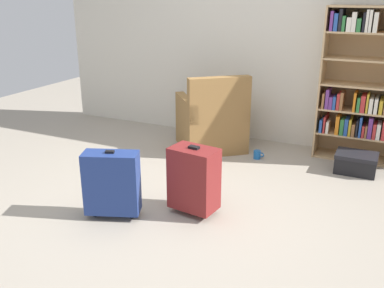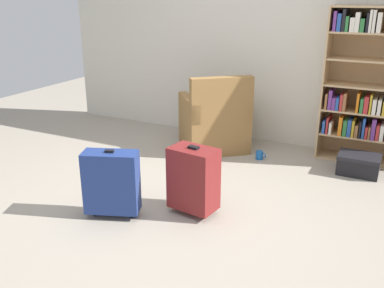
% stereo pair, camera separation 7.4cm
% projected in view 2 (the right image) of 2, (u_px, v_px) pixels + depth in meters
% --- Properties ---
extents(ground_plane, '(9.40, 9.40, 0.00)m').
position_uv_depth(ground_plane, '(176.00, 209.00, 3.71)').
color(ground_plane, '#9E9384').
extents(back_wall, '(5.37, 0.10, 2.60)m').
position_uv_depth(back_wall, '(262.00, 33.00, 5.10)').
color(back_wall, beige).
rests_on(back_wall, ground).
extents(bookshelf, '(0.88, 0.34, 1.64)m').
position_uv_depth(bookshelf, '(367.00, 86.00, 4.55)').
color(bookshelf, tan).
rests_on(bookshelf, ground).
extents(armchair, '(0.99, 0.99, 0.90)m').
position_uv_depth(armchair, '(215.00, 123.00, 5.05)').
color(armchair, olive).
rests_on(armchair, ground).
extents(mug, '(0.12, 0.08, 0.10)m').
position_uv_depth(mug, '(260.00, 155.00, 4.81)').
color(mug, '#1959A5').
rests_on(mug, ground).
extents(storage_box, '(0.41, 0.31, 0.20)m').
position_uv_depth(storage_box, '(359.00, 164.00, 4.41)').
color(storage_box, black).
rests_on(storage_box, ground).
extents(suitcase_dark_red, '(0.41, 0.29, 0.60)m').
position_uv_depth(suitcase_dark_red, '(193.00, 179.00, 3.56)').
color(suitcase_dark_red, maroon).
rests_on(suitcase_dark_red, ground).
extents(suitcase_navy_blue, '(0.48, 0.34, 0.58)m').
position_uv_depth(suitcase_navy_blue, '(112.00, 182.00, 3.51)').
color(suitcase_navy_blue, navy).
rests_on(suitcase_navy_blue, ground).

